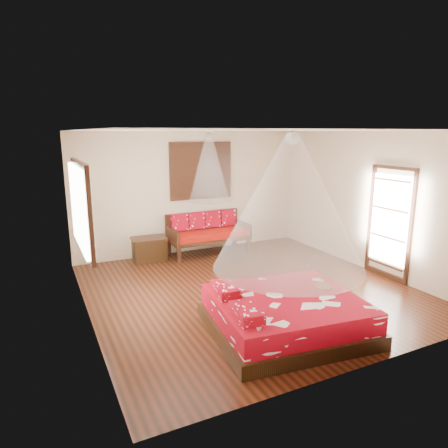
{
  "coord_description": "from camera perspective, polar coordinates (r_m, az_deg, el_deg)",
  "views": [
    {
      "loc": [
        -3.35,
        -5.89,
        2.76
      ],
      "look_at": [
        -0.29,
        0.44,
        1.15
      ],
      "focal_mm": 32.0,
      "sensor_mm": 36.0,
      "label": 1
    }
  ],
  "objects": [
    {
      "name": "room",
      "position": [
        6.92,
        3.73,
        1.53
      ],
      "size": [
        5.54,
        5.54,
        2.84
      ],
      "color": "black",
      "rests_on": "ground"
    },
    {
      "name": "bed",
      "position": [
        5.86,
        8.67,
        -12.63
      ],
      "size": [
        2.3,
        2.12,
        0.64
      ],
      "rotation": [
        0.0,
        0.0,
        -0.12
      ],
      "color": "black",
      "rests_on": "floor"
    },
    {
      "name": "daybed",
      "position": [
        9.29,
        -2.4,
        -1.05
      ],
      "size": [
        1.84,
        0.82,
        0.96
      ],
      "color": "black",
      "rests_on": "floor"
    },
    {
      "name": "storage_chest",
      "position": [
        8.99,
        -10.6,
        -3.49
      ],
      "size": [
        0.78,
        0.59,
        0.51
      ],
      "rotation": [
        0.0,
        0.0,
        -0.07
      ],
      "color": "black",
      "rests_on": "floor"
    },
    {
      "name": "shutter_panel",
      "position": [
        9.36,
        -3.3,
        7.61
      ],
      "size": [
        1.52,
        0.06,
        1.32
      ],
      "color": "black",
      "rests_on": "wall_back"
    },
    {
      "name": "window_left",
      "position": [
        6.22,
        -19.52,
        2.33
      ],
      "size": [
        0.1,
        1.74,
        1.34
      ],
      "color": "black",
      "rests_on": "wall_left"
    },
    {
      "name": "glazed_door",
      "position": [
        8.23,
        22.55,
        0.04
      ],
      "size": [
        0.08,
        1.02,
        2.16
      ],
      "color": "black",
      "rests_on": "floor"
    },
    {
      "name": "wine_tray",
      "position": [
        6.21,
        14.01,
        -8.28
      ],
      "size": [
        0.26,
        0.26,
        0.21
      ],
      "rotation": [
        0.0,
        0.0,
        0.12
      ],
      "color": "brown",
      "rests_on": "bed"
    },
    {
      "name": "mosquito_net_main",
      "position": [
        5.38,
        9.42,
        2.97
      ],
      "size": [
        2.07,
        2.07,
        1.8
      ],
      "primitive_type": "cone",
      "color": "white",
      "rests_on": "ceiling"
    },
    {
      "name": "mosquito_net_daybed",
      "position": [
        8.93,
        -2.15,
        8.01
      ],
      "size": [
        0.92,
        0.92,
        1.5
      ],
      "primitive_type": "cone",
      "color": "white",
      "rests_on": "ceiling"
    }
  ]
}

